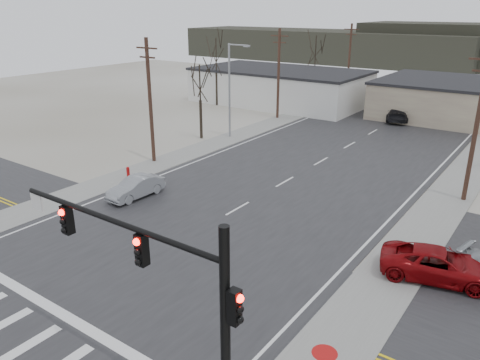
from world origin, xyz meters
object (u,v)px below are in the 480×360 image
(traffic_signal_mast, at_px, (171,289))
(sedan_crossing, at_px, (136,187))
(car_far_b, at_px, (411,82))
(fire_hydrant, at_px, (128,172))
(car_parked_red, at_px, (439,265))
(car_far_a, at_px, (398,113))

(traffic_signal_mast, relative_size, sedan_crossing, 2.14)
(sedan_crossing, xyz_separation_m, car_far_b, (0.92, 58.95, 0.04))
(fire_hydrant, distance_m, sedan_crossing, 4.20)
(traffic_signal_mast, relative_size, car_parked_red, 1.67)
(car_far_a, bearing_deg, traffic_signal_mast, 84.37)
(traffic_signal_mast, height_order, car_far_a, traffic_signal_mast)
(car_far_b, relative_size, car_parked_red, 0.80)
(sedan_crossing, bearing_deg, car_far_a, 80.23)
(traffic_signal_mast, bearing_deg, sedan_crossing, 141.08)
(sedan_crossing, distance_m, car_far_b, 58.96)
(car_far_a, relative_size, car_parked_red, 1.10)
(sedan_crossing, xyz_separation_m, car_parked_red, (19.29, 1.22, 0.04))
(fire_hydrant, height_order, sedan_crossing, sedan_crossing)
(car_far_b, bearing_deg, sedan_crossing, -106.57)
(fire_hydrant, distance_m, car_far_b, 56.74)
(sedan_crossing, height_order, car_far_a, car_far_a)
(traffic_signal_mast, distance_m, car_far_a, 45.69)
(traffic_signal_mast, height_order, car_far_b, traffic_signal_mast)
(fire_hydrant, bearing_deg, car_far_b, 85.59)
(fire_hydrant, xyz_separation_m, sedan_crossing, (3.45, -2.38, 0.28))
(fire_hydrant, bearing_deg, car_parked_red, -2.92)
(car_far_a, bearing_deg, car_far_b, -91.56)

